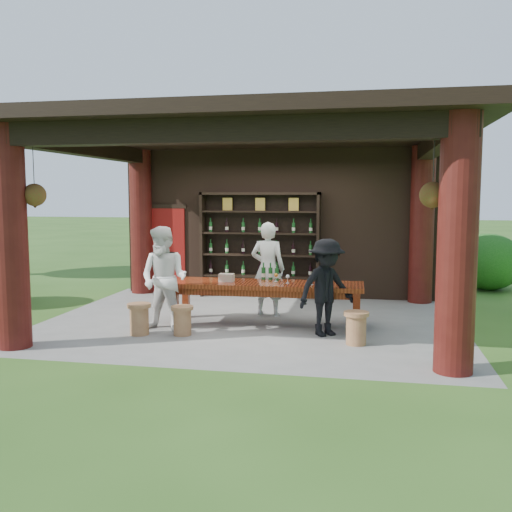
% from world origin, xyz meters
% --- Properties ---
extents(ground, '(90.00, 90.00, 0.00)m').
position_xyz_m(ground, '(0.00, 0.00, 0.00)').
color(ground, '#2D5119').
rests_on(ground, ground).
extents(pavilion, '(7.50, 6.00, 3.60)m').
position_xyz_m(pavilion, '(-0.01, 0.43, 2.13)').
color(pavilion, slate).
rests_on(pavilion, ground).
extents(wine_shelf, '(2.66, 0.40, 2.34)m').
position_xyz_m(wine_shelf, '(-0.32, 2.45, 1.17)').
color(wine_shelf, black).
rests_on(wine_shelf, ground).
extents(tasting_table, '(3.40, 0.95, 0.75)m').
position_xyz_m(tasting_table, '(0.30, -0.18, 0.63)').
color(tasting_table, '#531B0B').
rests_on(tasting_table, ground).
extents(stool_near_left, '(0.36, 0.36, 0.48)m').
position_xyz_m(stool_near_left, '(-0.91, -1.21, 0.25)').
color(stool_near_left, brown).
rests_on(stool_near_left, ground).
extents(stool_near_right, '(0.39, 0.39, 0.51)m').
position_xyz_m(stool_near_right, '(1.89, -1.26, 0.27)').
color(stool_near_right, brown).
rests_on(stool_near_right, ground).
extents(stool_far_left, '(0.39, 0.39, 0.52)m').
position_xyz_m(stool_far_left, '(-1.61, -1.32, 0.27)').
color(stool_far_left, brown).
rests_on(stool_far_left, ground).
extents(host, '(0.68, 0.47, 1.78)m').
position_xyz_m(host, '(0.19, 0.59, 0.89)').
color(host, silver).
rests_on(host, ground).
extents(guest_woman, '(0.96, 0.80, 1.76)m').
position_xyz_m(guest_woman, '(-1.30, -0.97, 0.88)').
color(guest_woman, white).
rests_on(guest_woman, ground).
extents(guest_man, '(1.16, 1.10, 1.58)m').
position_xyz_m(guest_man, '(1.39, -0.78, 0.79)').
color(guest_man, black).
rests_on(guest_man, ground).
extents(table_bottles, '(0.34, 0.15, 0.31)m').
position_xyz_m(table_bottles, '(0.31, 0.13, 0.90)').
color(table_bottles, '#194C1E').
rests_on(table_bottles, tasting_table).
extents(table_glasses, '(1.01, 0.31, 0.15)m').
position_xyz_m(table_glasses, '(0.97, -0.15, 0.82)').
color(table_glasses, silver).
rests_on(table_glasses, tasting_table).
extents(napkin_basket, '(0.26, 0.19, 0.14)m').
position_xyz_m(napkin_basket, '(-0.41, -0.22, 0.82)').
color(napkin_basket, '#BF6672').
rests_on(napkin_basket, tasting_table).
extents(shrubs, '(18.95, 8.93, 1.36)m').
position_xyz_m(shrubs, '(3.06, 0.83, 0.55)').
color(shrubs, '#194C14').
rests_on(shrubs, ground).
extents(trees, '(21.28, 9.92, 4.80)m').
position_xyz_m(trees, '(2.70, 1.22, 3.37)').
color(trees, '#3F2819').
rests_on(trees, ground).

